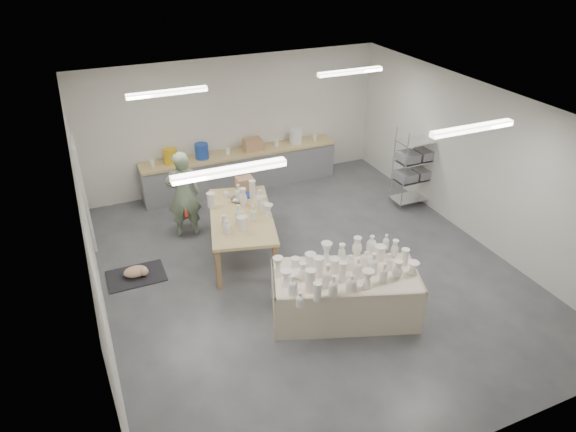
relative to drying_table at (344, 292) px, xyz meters
name	(u,v)px	position (x,y,z in m)	size (l,w,h in m)	color
room	(303,165)	(-0.09, 1.41, 1.60)	(8.00, 8.02, 3.00)	#424449
back_counter	(241,169)	(0.01, 5.00, 0.03)	(4.60, 0.60, 1.24)	tan
wire_shelf	(415,166)	(3.22, 2.72, 0.47)	(0.88, 0.48, 1.80)	silver
drying_table	(344,292)	(0.00, 0.00, 0.00)	(2.48, 1.81, 1.17)	olive
work_table	(243,211)	(-0.82, 2.44, 0.40)	(1.63, 2.43, 1.21)	tan
rug	(136,276)	(-2.88, 2.37, -0.44)	(1.00, 0.70, 0.02)	black
cat	(137,271)	(-2.86, 2.36, -0.34)	(0.47, 0.37, 0.18)	white
potter	(183,195)	(-1.69, 3.43, 0.44)	(0.65, 0.43, 1.79)	gray
red_stool	(183,215)	(-1.69, 3.70, -0.16)	(0.39, 0.39, 0.33)	#B52F19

